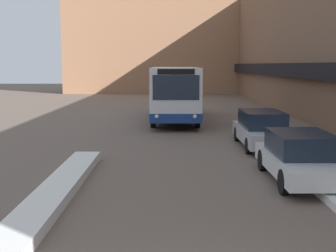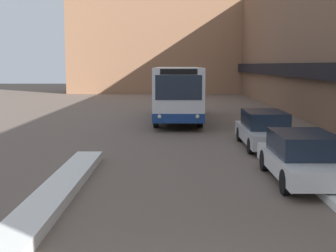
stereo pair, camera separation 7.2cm
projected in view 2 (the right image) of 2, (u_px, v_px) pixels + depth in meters
building_backdrop_far at (177, 20)px, 57.30m from camera, size 26.00×8.00×17.65m
snow_bank_left at (5, 249)px, 8.31m from camera, size 0.90×17.32×0.28m
city_bus at (177, 91)px, 28.62m from camera, size 2.68×11.11×3.23m
parked_car_front at (303, 157)px, 13.62m from camera, size 1.91×4.56×1.42m
parked_car_middle at (265, 129)px, 19.33m from camera, size 1.84×4.86×1.49m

